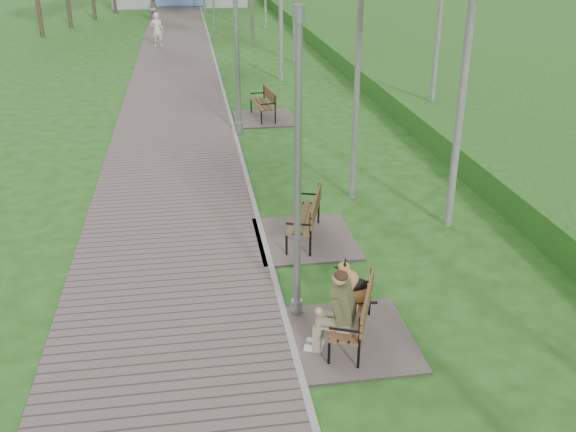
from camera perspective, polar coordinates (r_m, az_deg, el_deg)
name	(u,v)px	position (r m, az deg, el deg)	size (l,w,h in m)	color
walkway	(175,93)	(23.93, -10.01, 10.69)	(3.50, 67.00, 0.04)	#6F5F5A
kerb	(223,91)	(23.96, -5.76, 10.96)	(0.10, 67.00, 0.05)	#999993
embankment	(550,90)	(26.08, 22.28, 10.34)	(14.00, 70.00, 1.60)	#448631
bench_main	(349,317)	(9.28, 5.40, -8.96)	(1.73, 1.92, 1.51)	#6F5F5A
bench_second	(304,230)	(12.26, 1.39, -1.23)	(1.86, 2.06, 1.14)	#6F5F5A
bench_third	(263,112)	(20.31, -2.24, 9.19)	(1.85, 2.06, 1.14)	#6F5F5A
lamp_post_near	(298,186)	(9.07, 0.86, 2.69)	(0.18, 0.18, 4.61)	gray
lamp_post_second	(236,37)	(18.29, -4.60, 15.55)	(0.23, 0.23, 5.87)	gray
pedestrian_near	(157,30)	(33.82, -11.57, 15.90)	(0.61, 0.40, 1.68)	silver
pedestrian_far	(153,8)	(43.96, -11.91, 17.63)	(0.76, 0.59, 1.57)	gray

